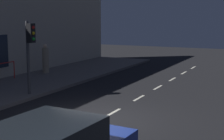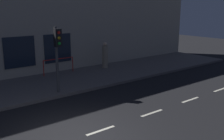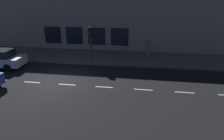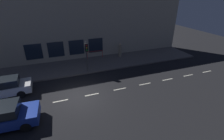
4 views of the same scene
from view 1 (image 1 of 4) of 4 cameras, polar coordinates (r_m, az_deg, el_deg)
The scene contains 5 objects.
ground_plane at distance 12.05m, azimuth -1.93°, elevation -8.28°, with size 60.00×60.00×0.00m, color black.
lane_centre_line at distance 12.90m, azimuth 0.18°, elevation -7.10°, with size 0.12×27.20×0.01m.
traffic_light at distance 15.39m, azimuth -13.54°, elevation 4.25°, with size 0.48×0.32×3.23m.
pedestrian_0 at distance 21.34m, azimuth -11.02°, elevation 1.71°, with size 0.49×0.49×1.79m.
red_railing at distance 19.16m, azimuth -18.03°, elevation 0.34°, with size 0.05×2.06×0.97m.
Camera 1 is at (-5.45, 10.15, 3.52)m, focal length 54.86 mm.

